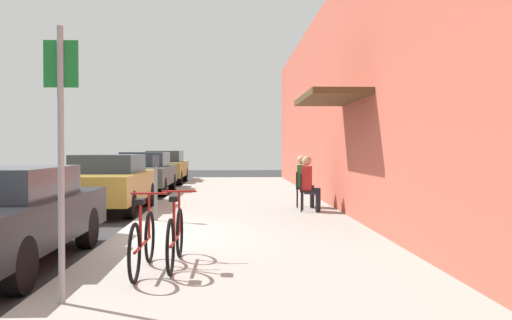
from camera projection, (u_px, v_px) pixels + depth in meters
name	position (u px, v px, depth m)	size (l,w,h in m)	color
ground_plane	(114.00, 242.00, 9.01)	(60.00, 60.00, 0.00)	#2D2D30
sidewalk_slab	(244.00, 221.00, 11.11)	(4.50, 32.00, 0.12)	#9E9B93
building_facade	(359.00, 91.00, 11.15)	(1.40, 32.00, 5.56)	#BC5442
parked_car_1	(108.00, 182.00, 13.26)	(1.80, 4.40, 1.43)	#A58433
parked_car_2	(145.00, 172.00, 18.89)	(1.80, 4.40, 1.46)	#47514C
parked_car_3	(165.00, 167.00, 24.36)	(1.80, 4.40, 1.48)	#A58433
parking_meter	(156.00, 183.00, 10.75)	(0.12, 0.10, 1.32)	slate
street_sign	(61.00, 142.00, 4.98)	(0.32, 0.06, 2.60)	gray
bicycle_0	(175.00, 237.00, 6.61)	(0.46, 1.71, 0.90)	black
bicycle_1	(143.00, 242.00, 6.26)	(0.46, 1.71, 0.90)	black
cafe_chair_0	(307.00, 190.00, 12.37)	(0.52, 0.52, 0.87)	black
seated_patron_0	(309.00, 181.00, 12.36)	(0.48, 0.43, 1.29)	#232838
cafe_chair_1	(302.00, 187.00, 13.28)	(0.50, 0.50, 0.87)	black
seated_patron_1	(304.00, 179.00, 13.27)	(0.46, 0.41, 1.29)	#232838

